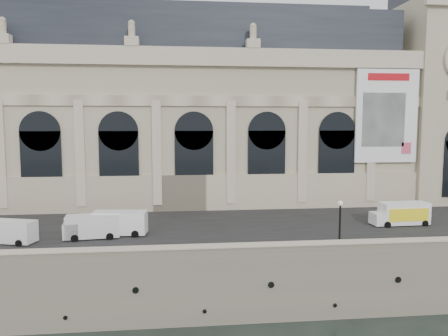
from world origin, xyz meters
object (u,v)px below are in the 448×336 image
object	(u,v)px
van_a	(7,232)
van_c	(117,223)
lamp_right	(340,226)
box_truck	(401,214)
van_b	(89,227)

from	to	relation	value
van_a	van_c	xyz separation A→B (m)	(10.51, 2.01, 0.14)
lamp_right	van_c	bearing A→B (deg)	159.70
box_truck	van_c	bearing A→B (deg)	-178.02
van_a	van_b	world-z (taller)	van_b
van_c	lamp_right	xyz separation A→B (m)	(21.77, -8.05, 1.07)
van_a	van_b	distance (m)	7.92
van_a	van_c	distance (m)	10.71
van_c	lamp_right	distance (m)	23.24
van_b	van_c	bearing A→B (deg)	22.74
van_c	lamp_right	world-z (taller)	lamp_right
van_b	van_a	bearing A→B (deg)	-173.49
van_a	lamp_right	distance (m)	32.87
van_a	lamp_right	size ratio (longest dim) A/B	1.15
box_truck	lamp_right	world-z (taller)	lamp_right
box_truck	lamp_right	size ratio (longest dim) A/B	1.42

